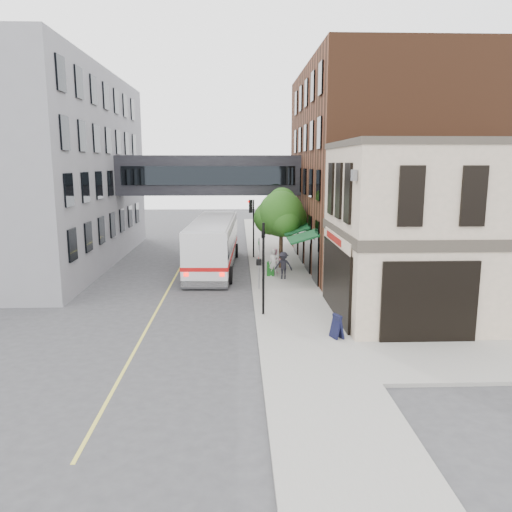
{
  "coord_description": "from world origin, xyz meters",
  "views": [
    {
      "loc": [
        -0.81,
        -21.46,
        7.44
      ],
      "look_at": [
        0.09,
        3.13,
        2.84
      ],
      "focal_mm": 35.0,
      "sensor_mm": 36.0,
      "label": 1
    }
  ],
  "objects": [
    {
      "name": "bus",
      "position": [
        -2.56,
        13.54,
        1.93
      ],
      "size": [
        3.52,
        12.91,
        3.45
      ],
      "color": "silver",
      "rests_on": "ground"
    },
    {
      "name": "brick_building",
      "position": [
        9.98,
        15.0,
        6.99
      ],
      "size": [
        13.76,
        18.0,
        14.0
      ],
      "color": "#4D2A18",
      "rests_on": "ground"
    },
    {
      "name": "newspaper_box",
      "position": [
        1.32,
        10.44,
        0.62
      ],
      "size": [
        0.53,
        0.49,
        0.93
      ],
      "primitive_type": "cube",
      "rotation": [
        0.0,
        0.0,
        -0.17
      ],
      "color": "#135717",
      "rests_on": "sidewalk_main"
    },
    {
      "name": "sandwich_board",
      "position": [
        3.34,
        -1.5,
        0.66
      ],
      "size": [
        0.56,
        0.67,
        1.03
      ],
      "primitive_type": "cube",
      "rotation": [
        0.0,
        0.0,
        0.38
      ],
      "color": "black",
      "rests_on": "sidewalk_main"
    },
    {
      "name": "ground",
      "position": [
        0.0,
        0.0,
        0.0
      ],
      "size": [
        120.0,
        120.0,
        0.0
      ],
      "primitive_type": "plane",
      "color": "#38383A",
      "rests_on": "ground"
    },
    {
      "name": "corner_building",
      "position": [
        8.97,
        2.0,
        4.21
      ],
      "size": [
        10.19,
        8.12,
        8.45
      ],
      "color": "tan",
      "rests_on": "ground"
    },
    {
      "name": "street_sign_pole",
      "position": [
        0.39,
        7.0,
        1.93
      ],
      "size": [
        0.08,
        0.75,
        3.0
      ],
      "color": "gray",
      "rests_on": "sidewalk_main"
    },
    {
      "name": "pedestrian_b",
      "position": [
        1.68,
        11.18,
        0.98
      ],
      "size": [
        1.02,
        0.97,
        1.66
      ],
      "primitive_type": "imported",
      "rotation": [
        0.0,
        0.0,
        0.57
      ],
      "color": "pink",
      "rests_on": "sidewalk_main"
    },
    {
      "name": "lane_marking",
      "position": [
        -5.0,
        10.0,
        0.01
      ],
      "size": [
        0.12,
        40.0,
        0.01
      ],
      "primitive_type": "cube",
      "color": "#D8CC4C",
      "rests_on": "ground"
    },
    {
      "name": "pedestrian_a",
      "position": [
        1.5,
        10.27,
        1.04
      ],
      "size": [
        0.65,
        0.43,
        1.77
      ],
      "primitive_type": "imported",
      "rotation": [
        0.0,
        0.0,
        -0.01
      ],
      "color": "beige",
      "rests_on": "sidewalk_main"
    },
    {
      "name": "traffic_signal_near",
      "position": [
        0.37,
        2.0,
        2.98
      ],
      "size": [
        0.44,
        0.22,
        4.6
      ],
      "color": "black",
      "rests_on": "sidewalk_main"
    },
    {
      "name": "traffic_signal_far",
      "position": [
        0.26,
        17.0,
        3.34
      ],
      "size": [
        0.53,
        0.28,
        4.5
      ],
      "color": "black",
      "rests_on": "sidewalk_main"
    },
    {
      "name": "pedestrian_c",
      "position": [
        2.07,
        9.53,
        1.02
      ],
      "size": [
        1.24,
        0.86,
        1.74
      ],
      "primitive_type": "imported",
      "rotation": [
        0.0,
        0.0,
        -0.21
      ],
      "color": "black",
      "rests_on": "sidewalk_main"
    },
    {
      "name": "street_tree",
      "position": [
        2.19,
        13.22,
        3.91
      ],
      "size": [
        3.8,
        3.2,
        5.6
      ],
      "color": "#382619",
      "rests_on": "sidewalk_main"
    },
    {
      "name": "sidewalk_main",
      "position": [
        2.0,
        14.0,
        0.07
      ],
      "size": [
        4.0,
        60.0,
        0.15
      ],
      "primitive_type": "cube",
      "color": "gray",
      "rests_on": "ground"
    },
    {
      "name": "opposite_building",
      "position": [
        -17.0,
        16.0,
        7.0
      ],
      "size": [
        14.0,
        24.0,
        14.0
      ],
      "primitive_type": "cube",
      "color": "slate",
      "rests_on": "ground"
    },
    {
      "name": "skyway_bridge",
      "position": [
        -3.0,
        18.0,
        6.5
      ],
      "size": [
        14.0,
        3.18,
        3.0
      ],
      "color": "black",
      "rests_on": "ground"
    }
  ]
}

